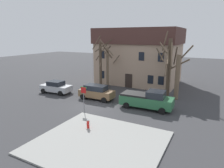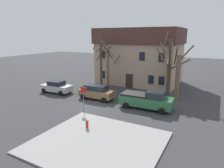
# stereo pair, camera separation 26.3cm
# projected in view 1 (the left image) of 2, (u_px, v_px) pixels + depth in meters

# --- Properties ---
(ground_plane) EXTENTS (120.00, 120.00, 0.00)m
(ground_plane) POSITION_uv_depth(u_px,v_px,m) (94.00, 106.00, 22.24)
(ground_plane) COLOR #38383A
(sidewalk_slab) EXTENTS (8.99, 8.11, 0.12)m
(sidewalk_slab) POSITION_uv_depth(u_px,v_px,m) (99.00, 142.00, 14.50)
(sidewalk_slab) COLOR #999993
(sidewalk_slab) RESTS_ON ground_plane
(building_main) EXTENTS (12.91, 8.79, 8.78)m
(building_main) POSITION_uv_depth(u_px,v_px,m) (139.00, 56.00, 32.67)
(building_main) COLOR tan
(building_main) RESTS_ON ground_plane
(tree_bare_near) EXTENTS (3.20, 2.92, 7.71)m
(tree_bare_near) POSITION_uv_depth(u_px,v_px,m) (101.00, 62.00, 28.74)
(tree_bare_near) COLOR #4C3D2D
(tree_bare_near) RESTS_ON ground_plane
(tree_bare_mid) EXTENTS (3.31, 3.29, 7.18)m
(tree_bare_mid) POSITION_uv_depth(u_px,v_px,m) (108.00, 66.00, 28.79)
(tree_bare_mid) COLOR brown
(tree_bare_mid) RESTS_ON ground_plane
(tree_bare_far) EXTENTS (2.85, 2.84, 8.22)m
(tree_bare_far) POSITION_uv_depth(u_px,v_px,m) (168.00, 65.00, 24.86)
(tree_bare_far) COLOR #4C3D2D
(tree_bare_far) RESTS_ON ground_plane
(tree_bare_end) EXTENTS (3.21, 3.19, 6.85)m
(tree_bare_end) POSITION_uv_depth(u_px,v_px,m) (176.00, 73.00, 23.88)
(tree_bare_end) COLOR brown
(tree_bare_end) RESTS_ON ground_plane
(car_silver_sedan) EXTENTS (4.34, 2.30, 1.67)m
(car_silver_sedan) POSITION_uv_depth(u_px,v_px,m) (56.00, 87.00, 27.11)
(car_silver_sedan) COLOR #B7BABF
(car_silver_sedan) RESTS_ON ground_plane
(car_brown_wagon) EXTENTS (4.39, 2.07, 1.78)m
(car_brown_wagon) POSITION_uv_depth(u_px,v_px,m) (96.00, 92.00, 24.38)
(car_brown_wagon) COLOR brown
(car_brown_wagon) RESTS_ON ground_plane
(pickup_truck_green) EXTENTS (5.66, 2.46, 2.03)m
(pickup_truck_green) POSITION_uv_depth(u_px,v_px,m) (147.00, 99.00, 21.30)
(pickup_truck_green) COLOR #2D6B42
(pickup_truck_green) RESTS_ON ground_plane
(fire_hydrant) EXTENTS (0.42, 0.22, 0.79)m
(fire_hydrant) POSITION_uv_depth(u_px,v_px,m) (88.00, 123.00, 16.50)
(fire_hydrant) COLOR red
(fire_hydrant) RESTS_ON sidewalk_slab
(street_sign_pole) EXTENTS (0.76, 0.07, 2.66)m
(street_sign_pole) POSITION_uv_depth(u_px,v_px,m) (84.00, 94.00, 20.03)
(street_sign_pole) COLOR slate
(street_sign_pole) RESTS_ON ground_plane
(bicycle_leaning) EXTENTS (1.75, 0.24, 1.03)m
(bicycle_leaning) POSITION_uv_depth(u_px,v_px,m) (98.00, 87.00, 28.75)
(bicycle_leaning) COLOR black
(bicycle_leaning) RESTS_ON ground_plane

